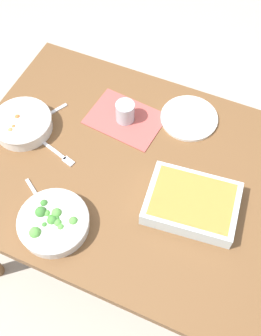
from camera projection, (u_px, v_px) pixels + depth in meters
ground_plane at (130, 244)px, 2.09m from camera, size 6.00×6.00×0.00m
dining_table at (130, 181)px, 1.54m from camera, size 1.20×0.90×0.74m
placemat at (125, 119)px, 1.58m from camera, size 0.30×0.23×0.00m
stew_bowl at (22, 123)px, 1.53m from camera, size 0.23×0.23×0.06m
broccoli_bowl at (54, 222)px, 1.32m from camera, size 0.23×0.23×0.07m
baking_dish at (192, 203)px, 1.35m from camera, size 0.32×0.25×0.06m
drink_cup at (125, 113)px, 1.55m from camera, size 0.07×0.07×0.08m
side_plate at (189, 118)px, 1.58m from camera, size 0.22×0.22×0.01m
spoon_by_stew at (42, 118)px, 1.58m from camera, size 0.10×0.16×0.01m
spoon_by_broccoli at (41, 203)px, 1.39m from camera, size 0.16×0.11×0.01m
fork_on_table at (58, 154)px, 1.49m from camera, size 0.18×0.07×0.01m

